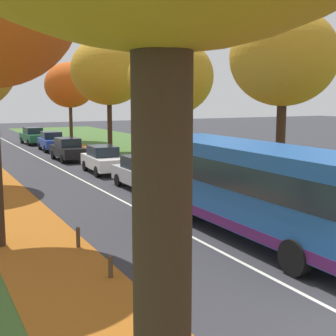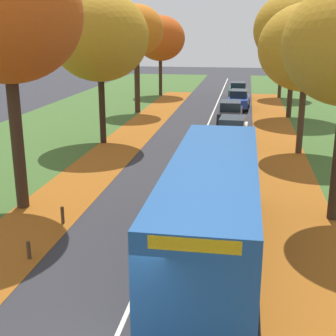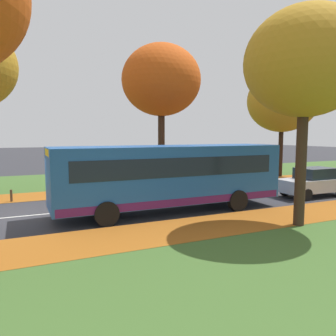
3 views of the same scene
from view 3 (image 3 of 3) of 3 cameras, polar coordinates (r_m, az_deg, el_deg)
name	(u,v)px [view 3 (image 3 of 3)]	position (r m, az deg, el deg)	size (l,w,h in m)	color
ground_plane	(25,216)	(15.47, -23.64, -7.65)	(160.00, 160.00, 0.00)	#2D2D33
grass_verge_left	(256,172)	(31.71, 15.06, -0.63)	(12.00, 90.00, 0.01)	#3D6028
leaf_litter_left	(232,182)	(24.46, 11.05, -2.41)	(2.80, 60.00, 0.00)	#9E5619
tree_left_near	(161,81)	(22.94, -1.18, 14.97)	(5.36, 5.36, 9.56)	#382619
tree_left_mid	(282,101)	(28.90, 19.28, 10.97)	(5.66, 5.66, 8.78)	black
tree_right_near	(305,63)	(13.59, 22.77, 16.48)	(4.47, 4.47, 8.14)	#382619
bollard_second	(11,196)	(18.90, -25.63, -4.37)	(0.12, 0.12, 0.63)	#4C3823
bollard_third	(66,191)	(18.97, -17.39, -3.85)	(0.12, 0.12, 0.75)	#4C3823
bollard_fourth	(113,189)	(19.57, -9.48, -3.63)	(0.12, 0.12, 0.57)	#4C3823
bollard_fifth	(156,186)	(20.43, -2.10, -3.08)	(0.12, 0.12, 0.62)	#4C3823
bus	(170,174)	(14.74, 0.28, -1.08)	(2.69, 10.40, 2.98)	#1E5199
car_silver_lead	(314,182)	(20.18, 24.04, -2.26)	(1.81, 4.21, 1.62)	#B7BABF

